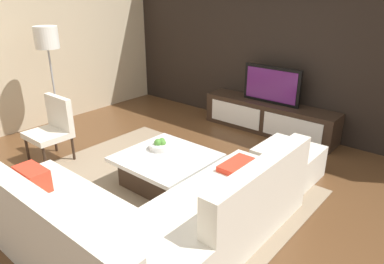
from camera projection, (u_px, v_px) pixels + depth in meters
ground_plane at (167, 190)px, 4.20m from camera, size 14.00×14.00×0.00m
feature_wall_back at (284, 43)px, 5.59m from camera, size 6.40×0.12×2.80m
side_wall_left at (30, 42)px, 5.73m from camera, size 0.12×5.20×2.80m
area_rug at (161, 187)px, 4.26m from camera, size 3.21×2.44×0.01m
media_console at (269, 117)px, 5.81m from camera, size 2.21×0.47×0.50m
television at (272, 85)px, 5.60m from camera, size 0.96×0.06×0.59m
sectional_couch at (144, 219)px, 3.20m from camera, size 2.31×2.44×0.82m
coffee_table at (166, 169)px, 4.26m from camera, size 1.03×0.99×0.38m
accent_chair_near at (53, 125)px, 4.81m from camera, size 0.54×0.49×0.87m
floor_lamp at (47, 44)px, 5.23m from camera, size 0.34×0.34×1.70m
ottoman at (288, 163)px, 4.42m from camera, size 0.70×0.70×0.40m
fruit_bowl at (161, 145)px, 4.35m from camera, size 0.28×0.28×0.14m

